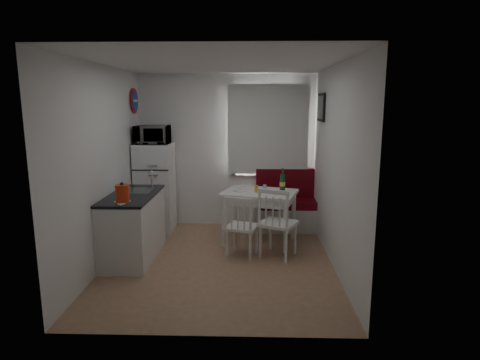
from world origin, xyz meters
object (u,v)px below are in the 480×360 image
(chair_right, at_px, (279,216))
(wine_bottle, at_px, (282,179))
(kettle, at_px, (122,194))
(fridge, at_px, (155,187))
(microwave, at_px, (152,135))
(kitchen_counter, at_px, (133,226))
(bench, at_px, (296,210))
(chair_left, at_px, (242,220))
(dining_table, at_px, (260,197))

(chair_right, xyz_separation_m, wine_bottle, (0.10, 0.77, 0.36))
(chair_right, xyz_separation_m, kettle, (-1.95, -0.52, 0.42))
(fridge, relative_size, microwave, 2.71)
(kitchen_counter, relative_size, bench, 0.94)
(microwave, bearing_deg, wine_bottle, -11.84)
(kitchen_counter, bearing_deg, chair_left, -0.08)
(kitchen_counter, relative_size, chair_right, 2.14)
(dining_table, distance_m, chair_right, 0.72)
(bench, bearing_deg, chair_right, -105.51)
(fridge, height_order, kettle, fridge)
(dining_table, relative_size, chair_left, 2.42)
(wine_bottle, bearing_deg, microwave, 168.16)
(chair_left, bearing_deg, chair_right, 16.15)
(bench, bearing_deg, microwave, -176.06)
(chair_left, xyz_separation_m, fridge, (-1.48, 1.25, 0.19))
(kitchen_counter, bearing_deg, bench, 29.70)
(dining_table, relative_size, fridge, 0.85)
(bench, xyz_separation_m, chair_left, (-0.88, -1.36, 0.21))
(bench, relative_size, microwave, 2.61)
(chair_left, relative_size, fridge, 0.35)
(bench, bearing_deg, chair_left, -122.94)
(microwave, bearing_deg, bench, 3.94)
(dining_table, distance_m, fridge, 1.83)
(kettle, bearing_deg, wine_bottle, 32.27)
(microwave, bearing_deg, kettle, -89.01)
(microwave, bearing_deg, fridge, 90.00)
(kettle, xyz_separation_m, wine_bottle, (2.05, 1.29, -0.06))
(kettle, bearing_deg, dining_table, 35.09)
(kitchen_counter, relative_size, dining_table, 1.07)
(chair_right, relative_size, kettle, 2.36)
(chair_left, xyz_separation_m, wine_bottle, (0.60, 0.76, 0.43))
(fridge, distance_m, kettle, 1.81)
(chair_right, relative_size, microwave, 1.14)
(dining_table, bearing_deg, bench, 64.34)
(chair_right, height_order, microwave, microwave)
(kitchen_counter, xyz_separation_m, wine_bottle, (2.10, 0.76, 0.52))
(kettle, bearing_deg, microwave, 90.99)
(chair_right, bearing_deg, kitchen_counter, -154.50)
(dining_table, relative_size, microwave, 2.29)
(microwave, bearing_deg, chair_left, -38.96)
(dining_table, bearing_deg, kettle, -128.50)
(kitchen_counter, bearing_deg, fridge, 89.10)
(fridge, relative_size, kettle, 5.60)
(chair_right, height_order, kettle, kettle)
(microwave, height_order, wine_bottle, microwave)
(kitchen_counter, relative_size, wine_bottle, 3.90)
(kitchen_counter, height_order, kettle, kettle)
(dining_table, bearing_deg, microwave, 179.19)
(chair_right, xyz_separation_m, microwave, (-1.98, 1.21, 1.00))
(kitchen_counter, xyz_separation_m, kettle, (0.05, -0.54, 0.58))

